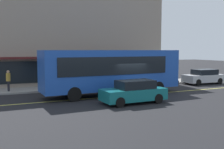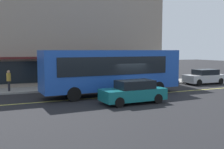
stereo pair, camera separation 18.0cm
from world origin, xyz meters
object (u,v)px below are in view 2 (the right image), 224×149
Objects in this scene: car_teal at (133,92)px; pedestrian_by_curb at (9,79)px; pedestrian_at_corner at (71,74)px; bus at (113,70)px; car_silver at (204,77)px; traffic_light at (51,62)px.

pedestrian_by_curb is at bearing 133.56° from car_teal.
pedestrian_at_corner reaches higher than car_teal.
pedestrian_at_corner is at bearing 110.74° from bus.
pedestrian_at_corner is at bearing 167.91° from car_silver.
car_teal is 2.53× the size of pedestrian_by_curb.
car_teal is at bearing -61.70° from traffic_light.
pedestrian_by_curb is at bearing 173.90° from car_silver.
bus is 6.54× the size of pedestrian_by_curb.
car_silver is (15.46, -1.70, -1.79)m from traffic_light.
car_silver is 2.51× the size of pedestrian_by_curb.
bus reaches higher than pedestrian_at_corner.
pedestrian_by_curb is at bearing 174.62° from traffic_light.
traffic_light is at bearing 173.74° from car_silver.
car_silver is 2.31× the size of pedestrian_at_corner.
car_teal is 10.71m from pedestrian_by_curb.
pedestrian_at_corner is (-1.90, 8.60, 0.54)m from car_teal.
traffic_light is (-4.06, 3.99, 0.55)m from bus.
bus is 2.60× the size of car_silver.
car_silver is at bearing -6.10° from pedestrian_by_curb.
bus is at bearing -69.26° from pedestrian_at_corner.
traffic_light is 0.74× the size of car_teal.
pedestrian_at_corner is (-1.95, 5.15, -0.70)m from bus.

